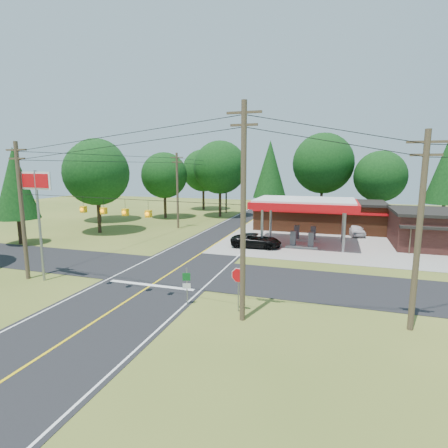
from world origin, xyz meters
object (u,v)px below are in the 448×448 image
(gas_canopy, at_px, (305,205))
(octagonal_stop_sign, at_px, (238,279))
(sedan_car, at_px, (355,230))
(big_stop_sign, at_px, (37,198))
(suv_car, at_px, (256,241))

(gas_canopy, xyz_separation_m, octagonal_stop_sign, (-2.00, -19.01, -2.31))
(gas_canopy, bearing_deg, sedan_car, 51.09)
(sedan_car, bearing_deg, big_stop_sign, -145.08)
(sedan_car, height_order, octagonal_stop_sign, octagonal_stop_sign)
(big_stop_sign, bearing_deg, gas_canopy, 46.65)
(suv_car, height_order, sedan_car, suv_car)
(big_stop_sign, xyz_separation_m, octagonal_stop_sign, (15.00, -1.00, -4.12))
(suv_car, distance_m, octagonal_stop_sign, 16.26)
(big_stop_sign, distance_m, octagonal_stop_sign, 15.59)
(sedan_car, height_order, big_stop_sign, big_stop_sign)
(gas_canopy, relative_size, sedan_car, 2.55)
(gas_canopy, bearing_deg, octagonal_stop_sign, -96.00)
(gas_canopy, height_order, big_stop_sign, big_stop_sign)
(sedan_car, distance_m, big_stop_sign, 33.96)
(big_stop_sign, relative_size, octagonal_stop_sign, 3.06)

